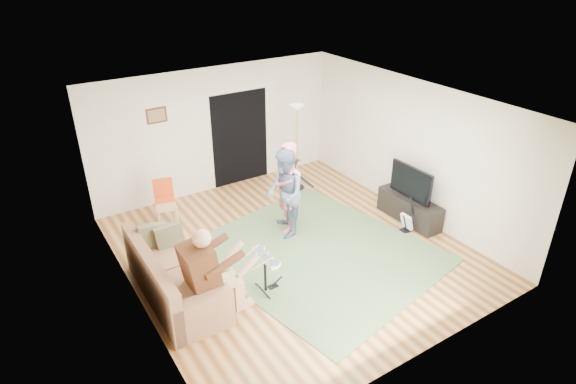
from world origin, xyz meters
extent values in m
plane|color=brown|center=(0.00, 0.00, 0.00)|extent=(6.00, 6.00, 0.00)
plane|color=white|center=(0.00, 0.00, 2.70)|extent=(6.00, 6.00, 0.00)
plane|color=brown|center=(-2.74, 0.20, 1.55)|extent=(0.00, 2.05, 2.05)
plane|color=black|center=(0.55, 2.99, 1.05)|extent=(2.10, 0.00, 2.10)
cube|color=#3F2314|center=(-1.25, 2.99, 1.90)|extent=(0.42, 0.03, 0.32)
cube|color=#49683F|center=(0.30, -0.35, 0.01)|extent=(4.06, 4.40, 0.02)
cube|color=#9C6F4E|center=(-2.20, -0.09, 0.22)|extent=(0.89, 1.78, 0.44)
cube|color=#9C6F4E|center=(-2.58, -0.09, 0.45)|extent=(0.17, 2.20, 0.89)
cube|color=#9C6F4E|center=(-2.20, 0.90, 0.31)|extent=(0.89, 0.21, 0.63)
cube|color=#9C6F4E|center=(-2.20, -1.09, 0.31)|extent=(0.89, 0.21, 0.63)
cube|color=#542D17|center=(-2.05, -0.74, 0.87)|extent=(0.41, 0.53, 0.67)
sphere|color=tan|center=(-1.98, -0.74, 1.32)|extent=(0.26, 0.26, 0.26)
cylinder|color=black|center=(-1.00, -0.74, 0.32)|extent=(0.04, 0.04, 0.60)
cube|color=white|center=(-1.00, -0.74, 0.61)|extent=(0.12, 0.60, 0.03)
imported|color=#E8657A|center=(0.30, 0.67, 0.88)|extent=(0.60, 0.74, 1.76)
imported|color=slate|center=(0.17, 0.53, 0.85)|extent=(0.89, 0.99, 1.69)
cube|color=black|center=(2.16, -0.65, 0.01)|extent=(0.20, 0.16, 0.03)
cube|color=silver|center=(2.16, -0.65, 0.21)|extent=(0.16, 0.24, 0.31)
cylinder|color=black|center=(2.24, -0.65, 0.53)|extent=(0.16, 0.04, 0.41)
cylinder|color=black|center=(1.42, 2.02, 0.02)|extent=(0.34, 0.34, 0.03)
cylinder|color=#AE844A|center=(1.42, 2.02, 0.93)|extent=(0.04, 0.04, 1.82)
cone|color=white|center=(1.42, 2.02, 1.86)|extent=(0.30, 0.30, 0.12)
cube|color=tan|center=(-1.59, 2.02, 0.42)|extent=(0.47, 0.47, 0.04)
cube|color=#E44B18|center=(-1.59, 2.20, 0.72)|extent=(0.38, 0.15, 0.39)
cube|color=black|center=(2.50, -0.37, 0.25)|extent=(0.40, 1.40, 0.50)
cube|color=black|center=(2.45, -0.37, 0.85)|extent=(0.06, 1.00, 0.63)
camera|label=1|loc=(-3.97, -6.03, 4.89)|focal=30.00mm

